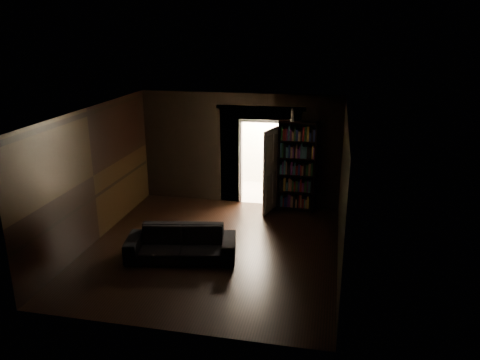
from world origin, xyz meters
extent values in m
plane|color=black|center=(0.00, 0.00, 0.00)|extent=(5.50, 5.50, 0.00)
cube|color=black|center=(-1.23, 2.80, 1.40)|extent=(2.55, 0.10, 2.80)
cube|color=black|center=(1.73, 2.80, 1.40)|extent=(1.55, 0.10, 2.80)
cube|color=black|center=(0.50, 2.80, 2.45)|extent=(0.90, 0.10, 0.70)
cube|color=black|center=(-2.50, 0.00, 1.40)|extent=(0.02, 5.50, 2.80)
cube|color=black|center=(2.50, 0.00, 1.40)|extent=(0.02, 5.50, 2.80)
cube|color=black|center=(0.00, -2.75, 1.40)|extent=(5.00, 0.02, 2.80)
cube|color=beige|center=(0.00, 0.00, 2.80)|extent=(5.00, 5.50, 0.02)
cube|color=white|center=(0.50, 2.74, 1.05)|extent=(1.04, 0.06, 2.17)
cube|color=beige|center=(0.50, 3.65, -0.05)|extent=(2.20, 1.80, 0.10)
cube|color=silver|center=(0.50, 4.50, 1.20)|extent=(2.20, 0.10, 2.40)
cube|color=silver|center=(-0.55, 3.65, 1.20)|extent=(0.10, 1.60, 2.40)
cube|color=silver|center=(1.55, 3.65, 1.20)|extent=(0.10, 1.60, 2.40)
cube|color=silver|center=(0.50, 3.65, 2.45)|extent=(2.20, 1.80, 0.10)
cube|color=#C16874|center=(0.50, 4.44, 2.22)|extent=(2.00, 0.04, 0.26)
imported|color=black|center=(-0.49, -0.50, 0.40)|extent=(2.23, 1.28, 0.81)
cube|color=black|center=(1.44, 2.55, 1.10)|extent=(0.96, 0.61, 2.20)
cube|color=silver|center=(1.10, 4.03, 0.82)|extent=(0.76, 0.71, 1.65)
cube|color=white|center=(0.86, 2.32, 1.02)|extent=(0.28, 0.83, 2.05)
cube|color=silver|center=(1.30, 2.53, 2.35)|extent=(0.13, 0.13, 0.30)
cube|color=black|center=(1.20, 3.91, 1.78)|extent=(0.64, 0.08, 0.26)
camera|label=1|loc=(2.29, -8.33, 4.31)|focal=35.00mm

